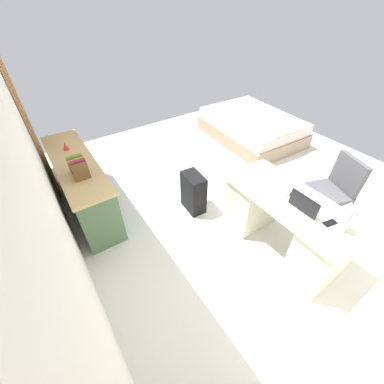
# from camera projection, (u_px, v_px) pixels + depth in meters

# --- Properties ---
(ground_plane) EXTENTS (5.64, 5.64, 0.00)m
(ground_plane) POSITION_uv_depth(u_px,v_px,m) (229.00, 189.00, 3.89)
(ground_plane) COLOR silver
(wall_back) EXTENTS (4.58, 0.10, 2.60)m
(wall_back) POSITION_uv_depth(u_px,v_px,m) (34.00, 170.00, 2.06)
(wall_back) COLOR white
(wall_back) RESTS_ON ground_plane
(door_wooden) EXTENTS (0.88, 0.05, 2.04)m
(door_wooden) POSITION_uv_depth(u_px,v_px,m) (29.00, 124.00, 3.37)
(door_wooden) COLOR #936038
(door_wooden) RESTS_ON ground_plane
(desk) EXTENTS (1.44, 0.67, 0.76)m
(desk) POSITION_uv_depth(u_px,v_px,m) (284.00, 223.00, 2.82)
(desk) COLOR beige
(desk) RESTS_ON ground_plane
(office_chair) EXTENTS (0.59, 0.59, 0.94)m
(office_chair) POSITION_uv_depth(u_px,v_px,m) (329.00, 195.00, 3.16)
(office_chair) COLOR black
(office_chair) RESTS_ON ground_plane
(credenza) EXTENTS (1.80, 0.48, 0.79)m
(credenza) POSITION_uv_depth(u_px,v_px,m) (82.00, 185.00, 3.34)
(credenza) COLOR #4C6B47
(credenza) RESTS_ON ground_plane
(bed) EXTENTS (1.96, 1.48, 0.58)m
(bed) POSITION_uv_depth(u_px,v_px,m) (252.00, 127.00, 5.03)
(bed) COLOR gray
(bed) RESTS_ON ground_plane
(suitcase_black) EXTENTS (0.37, 0.24, 0.58)m
(suitcase_black) POSITION_uv_depth(u_px,v_px,m) (193.00, 193.00, 3.39)
(suitcase_black) COLOR black
(suitcase_black) RESTS_ON ground_plane
(laptop) EXTENTS (0.31, 0.22, 0.21)m
(laptop) POSITION_uv_depth(u_px,v_px,m) (306.00, 206.00, 2.44)
(laptop) COLOR silver
(laptop) RESTS_ON desk
(computer_mouse) EXTENTS (0.06, 0.10, 0.03)m
(computer_mouse) POSITION_uv_depth(u_px,v_px,m) (287.00, 193.00, 2.64)
(computer_mouse) COLOR white
(computer_mouse) RESTS_ON desk
(cell_phone_near_laptop) EXTENTS (0.09, 0.15, 0.01)m
(cell_phone_near_laptop) POSITION_uv_depth(u_px,v_px,m) (330.00, 223.00, 2.33)
(cell_phone_near_laptop) COLOR black
(cell_phone_near_laptop) RESTS_ON desk
(cell_phone_by_mouse) EXTENTS (0.11, 0.15, 0.01)m
(cell_phone_by_mouse) POSITION_uv_depth(u_px,v_px,m) (294.00, 193.00, 2.66)
(cell_phone_by_mouse) COLOR black
(cell_phone_by_mouse) RESTS_ON desk
(desk_lamp) EXTENTS (0.16, 0.11, 0.34)m
(desk_lamp) POSITION_uv_depth(u_px,v_px,m) (349.00, 211.00, 2.10)
(desk_lamp) COLOR silver
(desk_lamp) RESTS_ON desk
(book_row) EXTENTS (0.27, 0.17, 0.24)m
(book_row) POSITION_uv_depth(u_px,v_px,m) (78.00, 167.00, 2.80)
(book_row) COLOR brown
(book_row) RESTS_ON credenza
(figurine_small) EXTENTS (0.08, 0.08, 0.11)m
(figurine_small) POSITION_uv_depth(u_px,v_px,m) (65.00, 146.00, 3.26)
(figurine_small) COLOR red
(figurine_small) RESTS_ON credenza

